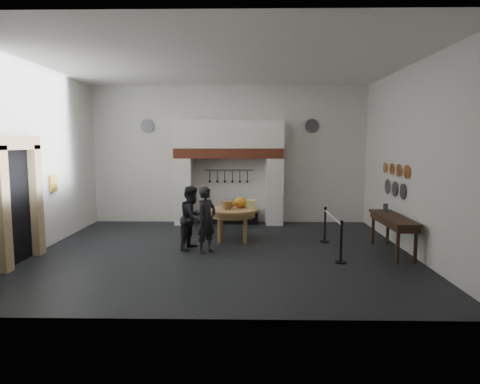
{
  "coord_description": "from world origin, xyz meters",
  "views": [
    {
      "loc": [
        0.63,
        -10.17,
        2.65
      ],
      "look_at": [
        0.41,
        1.07,
        1.35
      ],
      "focal_mm": 32.0,
      "sensor_mm": 36.0,
      "label": 1
    }
  ],
  "objects_px": {
    "visitor_near": "(207,220)",
    "work_table": "(233,210)",
    "iron_range": "(229,216)",
    "side_table": "(393,217)",
    "visitor_far": "(192,218)",
    "barrier_post_near": "(341,243)",
    "barrier_post_far": "(325,225)"
  },
  "relations": [
    {
      "from": "barrier_post_far",
      "to": "iron_range",
      "type": "bearing_deg",
      "value": 135.69
    },
    {
      "from": "iron_range",
      "to": "visitor_far",
      "type": "distance_m",
      "value": 3.53
    },
    {
      "from": "side_table",
      "to": "barrier_post_near",
      "type": "height_order",
      "value": "same"
    },
    {
      "from": "iron_range",
      "to": "visitor_near",
      "type": "relative_size",
      "value": 1.18
    },
    {
      "from": "barrier_post_near",
      "to": "barrier_post_far",
      "type": "distance_m",
      "value": 2.0
    },
    {
      "from": "visitor_far",
      "to": "barrier_post_far",
      "type": "bearing_deg",
      "value": -59.29
    },
    {
      "from": "iron_range",
      "to": "barrier_post_far",
      "type": "bearing_deg",
      "value": -44.31
    },
    {
      "from": "iron_range",
      "to": "side_table",
      "type": "relative_size",
      "value": 0.86
    },
    {
      "from": "visitor_far",
      "to": "barrier_post_near",
      "type": "bearing_deg",
      "value": -91.46
    },
    {
      "from": "iron_range",
      "to": "barrier_post_far",
      "type": "distance_m",
      "value": 3.75
    },
    {
      "from": "visitor_far",
      "to": "barrier_post_near",
      "type": "xyz_separation_m",
      "value": [
        3.46,
        -1.21,
        -0.34
      ]
    },
    {
      "from": "visitor_near",
      "to": "visitor_far",
      "type": "bearing_deg",
      "value": 81.35
    },
    {
      "from": "work_table",
      "to": "side_table",
      "type": "xyz_separation_m",
      "value": [
        3.89,
        -1.29,
        0.03
      ]
    },
    {
      "from": "work_table",
      "to": "side_table",
      "type": "distance_m",
      "value": 4.1
    },
    {
      "from": "visitor_far",
      "to": "visitor_near",
      "type": "bearing_deg",
      "value": -117.09
    },
    {
      "from": "side_table",
      "to": "barrier_post_far",
      "type": "distance_m",
      "value": 1.86
    },
    {
      "from": "iron_range",
      "to": "side_table",
      "type": "height_order",
      "value": "side_table"
    },
    {
      "from": "visitor_near",
      "to": "side_table",
      "type": "bearing_deg",
      "value": -52.85
    },
    {
      "from": "barrier_post_near",
      "to": "visitor_far",
      "type": "bearing_deg",
      "value": 160.63
    },
    {
      "from": "visitor_near",
      "to": "work_table",
      "type": "bearing_deg",
      "value": 13.06
    },
    {
      "from": "work_table",
      "to": "visitor_far",
      "type": "xyz_separation_m",
      "value": [
        -0.98,
        -0.95,
        -0.05
      ]
    },
    {
      "from": "visitor_far",
      "to": "side_table",
      "type": "distance_m",
      "value": 4.89
    },
    {
      "from": "iron_range",
      "to": "visitor_near",
      "type": "xyz_separation_m",
      "value": [
        -0.37,
        -3.8,
        0.56
      ]
    },
    {
      "from": "iron_range",
      "to": "visitor_near",
      "type": "bearing_deg",
      "value": -95.6
    },
    {
      "from": "side_table",
      "to": "barrier_post_near",
      "type": "relative_size",
      "value": 2.44
    },
    {
      "from": "visitor_near",
      "to": "barrier_post_near",
      "type": "distance_m",
      "value": 3.18
    },
    {
      "from": "visitor_near",
      "to": "barrier_post_far",
      "type": "height_order",
      "value": "visitor_near"
    },
    {
      "from": "side_table",
      "to": "barrier_post_near",
      "type": "xyz_separation_m",
      "value": [
        -1.42,
        -0.88,
        -0.42
      ]
    },
    {
      "from": "visitor_near",
      "to": "side_table",
      "type": "relative_size",
      "value": 0.73
    },
    {
      "from": "visitor_near",
      "to": "barrier_post_far",
      "type": "xyz_separation_m",
      "value": [
        3.06,
        1.19,
        -0.36
      ]
    },
    {
      "from": "barrier_post_far",
      "to": "visitor_far",
      "type": "bearing_deg",
      "value": -167.19
    },
    {
      "from": "visitor_far",
      "to": "side_table",
      "type": "height_order",
      "value": "visitor_far"
    }
  ]
}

